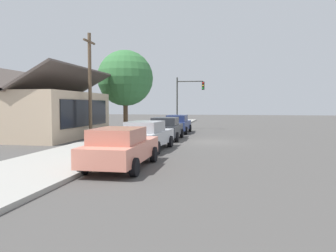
# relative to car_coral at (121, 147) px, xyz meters

# --- Properties ---
(ground_plane) EXTENTS (120.00, 120.00, 0.00)m
(ground_plane) POSITION_rel_car_coral_xyz_m (9.81, -2.60, -0.82)
(ground_plane) COLOR #4C4947
(sidewalk_curb) EXTENTS (60.00, 4.20, 0.16)m
(sidewalk_curb) POSITION_rel_car_coral_xyz_m (9.81, 3.00, -0.74)
(sidewalk_curb) COLOR #A3A099
(sidewalk_curb) RESTS_ON ground
(car_coral) EXTENTS (4.75, 2.09, 1.59)m
(car_coral) POSITION_rel_car_coral_xyz_m (0.00, 0.00, 0.00)
(car_coral) COLOR #EA8C75
(car_coral) RESTS_ON ground
(car_silver) EXTENTS (4.81, 2.25, 1.59)m
(car_silver) POSITION_rel_car_coral_xyz_m (5.12, 0.23, -0.00)
(car_silver) COLOR silver
(car_silver) RESTS_ON ground
(car_charcoal) EXTENTS (4.82, 2.19, 1.59)m
(car_charcoal) POSITION_rel_car_coral_xyz_m (10.67, 0.25, 0.00)
(car_charcoal) COLOR #2D3035
(car_charcoal) RESTS_ON ground
(car_navy) EXTENTS (4.58, 2.01, 1.59)m
(car_navy) POSITION_rel_car_coral_xyz_m (16.15, 0.27, -0.00)
(car_navy) COLOR navy
(car_navy) RESTS_ON ground
(storefront_building) EXTENTS (10.05, 6.54, 5.19)m
(storefront_building) POSITION_rel_car_coral_xyz_m (10.55, 9.38, 1.03)
(storefront_building) COLOR #CCB293
(storefront_building) RESTS_ON ground
(shade_tree) EXTENTS (5.31, 5.31, 7.67)m
(shade_tree) POSITION_rel_car_coral_xyz_m (18.15, 5.66, 4.19)
(shade_tree) COLOR brown
(shade_tree) RESTS_ON ground
(traffic_light_main) EXTENTS (0.37, 2.79, 5.20)m
(traffic_light_main) POSITION_rel_car_coral_xyz_m (20.44, -0.06, 2.67)
(traffic_light_main) COLOR #383833
(traffic_light_main) RESTS_ON ground
(utility_pole_wooden) EXTENTS (1.80, 0.24, 7.50)m
(utility_pole_wooden) POSITION_rel_car_coral_xyz_m (9.85, 5.60, 3.11)
(utility_pole_wooden) COLOR brown
(utility_pole_wooden) RESTS_ON ground
(fire_hydrant_red) EXTENTS (0.22, 0.22, 0.71)m
(fire_hydrant_red) POSITION_rel_car_coral_xyz_m (6.00, 1.60, -0.32)
(fire_hydrant_red) COLOR red
(fire_hydrant_red) RESTS_ON sidewalk_curb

